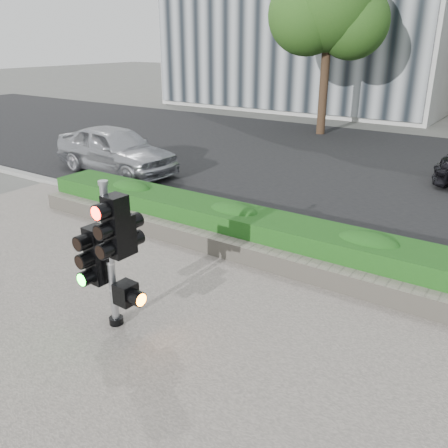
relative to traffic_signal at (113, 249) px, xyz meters
name	(u,v)px	position (x,y,z in m)	size (l,w,h in m)	color
ground	(207,318)	(0.94, 0.86, -1.21)	(120.00, 120.00, 0.00)	#51514C
sidewalk	(71,422)	(0.94, -1.64, -1.20)	(16.00, 11.00, 0.03)	#9E9389
road	(397,171)	(0.94, 10.86, -1.20)	(60.00, 13.00, 0.02)	black
curb	(300,243)	(0.94, 4.01, -1.15)	(60.00, 0.25, 0.12)	gray
stone_wall	(270,260)	(0.94, 2.76, -1.01)	(12.00, 0.32, 0.34)	gray
hedge	(287,239)	(0.94, 3.41, -0.84)	(12.00, 1.00, 0.68)	#307E26
tree_left	(330,7)	(-3.57, 15.42, 3.83)	(4.61, 4.03, 7.34)	black
traffic_signal	(113,249)	(0.00, 0.00, 0.00)	(0.74, 0.55, 2.14)	black
car_silver	(116,149)	(-6.14, 5.89, -0.48)	(1.69, 4.19, 1.43)	#B0B1B7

